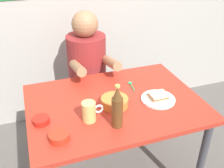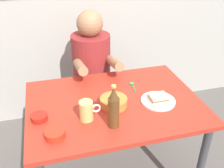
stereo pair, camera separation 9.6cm
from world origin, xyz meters
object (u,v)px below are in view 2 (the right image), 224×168
object	(u,v)px
sandwich	(158,98)
beer_mug	(87,111)
beer_bottle	(114,108)
plate_orange	(158,101)
person_seated	(92,59)
dining_table	(114,113)
stool	(93,100)
soup_bowl_orange	(114,102)

from	to	relation	value
sandwich	beer_mug	bearing A→B (deg)	-173.14
sandwich	beer_bottle	world-z (taller)	beer_bottle
plate_orange	beer_mug	xyz separation A→B (m)	(-0.47, -0.06, 0.05)
person_seated	beer_bottle	world-z (taller)	person_seated
person_seated	beer_bottle	xyz separation A→B (m)	(-0.05, -0.85, 0.09)
dining_table	stool	bearing A→B (deg)	92.04
stool	soup_bowl_orange	size ratio (longest dim) A/B	2.65
stool	beer_mug	bearing A→B (deg)	-103.05
dining_table	stool	distance (m)	0.70
sandwich	soup_bowl_orange	xyz separation A→B (m)	(-0.29, 0.03, -0.00)
person_seated	plate_orange	distance (m)	0.76
stool	person_seated	xyz separation A→B (m)	(0.00, -0.01, 0.42)
person_seated	soup_bowl_orange	size ratio (longest dim) A/B	4.23
soup_bowl_orange	beer_bottle	bearing A→B (deg)	-105.41
person_seated	soup_bowl_orange	xyz separation A→B (m)	(0.01, -0.67, 0.01)
soup_bowl_orange	sandwich	bearing A→B (deg)	-6.84
person_seated	beer_bottle	size ratio (longest dim) A/B	2.75
beer_bottle	dining_table	bearing A→B (deg)	73.81
beer_mug	sandwich	bearing A→B (deg)	6.86
dining_table	person_seated	world-z (taller)	person_seated
plate_orange	sandwich	size ratio (longest dim) A/B	2.00
sandwich	soup_bowl_orange	bearing A→B (deg)	173.16
beer_bottle	beer_mug	bearing A→B (deg)	143.54
sandwich	soup_bowl_orange	size ratio (longest dim) A/B	0.65
stool	plate_orange	world-z (taller)	plate_orange
person_seated	soup_bowl_orange	bearing A→B (deg)	-89.47
soup_bowl_orange	person_seated	bearing A→B (deg)	90.53
beer_bottle	soup_bowl_orange	size ratio (longest dim) A/B	1.54
plate_orange	beer_mug	distance (m)	0.48
plate_orange	beer_mug	size ratio (longest dim) A/B	1.75
plate_orange	soup_bowl_orange	xyz separation A→B (m)	(-0.29, 0.03, 0.02)
dining_table	beer_mug	bearing A→B (deg)	-145.59
person_seated	beer_mug	xyz separation A→B (m)	(-0.18, -0.76, 0.03)
stool	plate_orange	size ratio (longest dim) A/B	2.05
stool	sandwich	xyz separation A→B (m)	(0.29, -0.71, 0.42)
sandwich	stool	bearing A→B (deg)	112.31
stool	beer_mug	distance (m)	0.91
beer_mug	soup_bowl_orange	size ratio (longest dim) A/B	0.74
sandwich	beer_mug	world-z (taller)	beer_mug
plate_orange	sandwich	world-z (taller)	sandwich
person_seated	beer_mug	bearing A→B (deg)	-103.24
plate_orange	dining_table	bearing A→B (deg)	163.31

